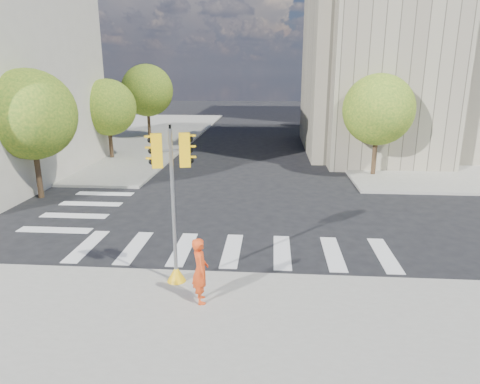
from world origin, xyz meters
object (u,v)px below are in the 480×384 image
at_px(lamp_near, 373,97).
at_px(lamp_far, 341,89).
at_px(photographer, 200,270).
at_px(traffic_signal, 174,218).

bearing_deg(lamp_near, lamp_far, 90.00).
bearing_deg(photographer, traffic_signal, 22.87).
relative_size(lamp_near, traffic_signal, 1.73).
relative_size(lamp_far, photographer, 4.40).
distance_m(lamp_near, traffic_signal, 21.15).
bearing_deg(traffic_signal, lamp_near, 49.28).
height_order(lamp_near, lamp_far, same).
distance_m(lamp_far, photographer, 35.09).
bearing_deg(lamp_far, photographer, -104.25).
height_order(traffic_signal, photographer, traffic_signal).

